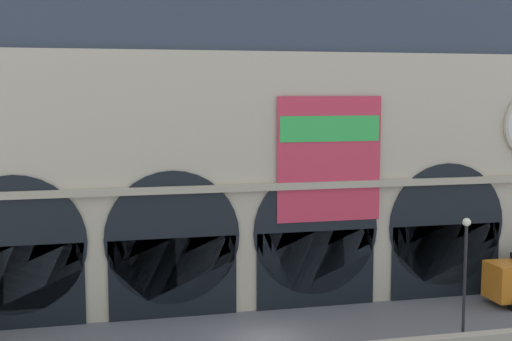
{
  "coord_description": "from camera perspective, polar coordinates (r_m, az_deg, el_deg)",
  "views": [
    {
      "loc": [
        -9.13,
        -35.63,
        13.45
      ],
      "look_at": [
        0.62,
        5.0,
        8.69
      ],
      "focal_mm": 49.11,
      "sensor_mm": 36.0,
      "label": 1
    }
  ],
  "objects": [
    {
      "name": "ground_plane",
      "position": [
        39.17,
        0.85,
        -13.58
      ],
      "size": [
        200.0,
        200.0,
        0.0
      ],
      "primitive_type": "plane",
      "color": "slate"
    },
    {
      "name": "street_lamp_quayside",
      "position": [
        38.43,
        16.67,
        -7.38
      ],
      "size": [
        0.44,
        0.44,
        6.9
      ],
      "color": "black",
      "rests_on": "ground"
    },
    {
      "name": "station_building",
      "position": [
        44.58,
        -1.58,
        1.73
      ],
      "size": [
        46.27,
        6.07,
        20.02
      ],
      "color": "beige",
      "rests_on": "ground"
    }
  ]
}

